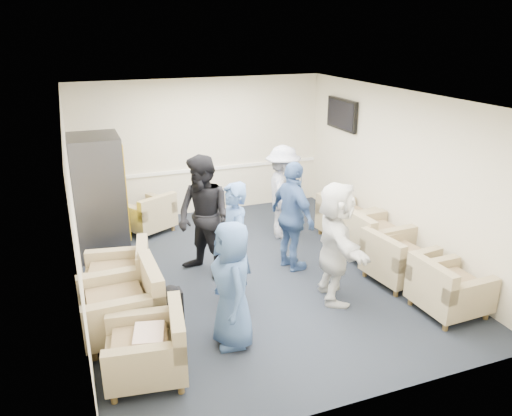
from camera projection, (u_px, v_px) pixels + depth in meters
name	position (u px, v px, depth m)	size (l,w,h in m)	color
floor	(255.00, 274.00, 7.74)	(6.00, 6.00, 0.00)	black
ceiling	(255.00, 97.00, 6.81)	(6.00, 6.00, 0.00)	white
back_wall	(202.00, 147.00, 9.91)	(5.00, 0.02, 2.70)	beige
front_wall	(368.00, 285.00, 4.64)	(5.00, 0.02, 2.70)	beige
left_wall	(74.00, 212.00, 6.44)	(0.02, 6.00, 2.70)	beige
right_wall	(398.00, 174.00, 8.11)	(0.02, 6.00, 2.70)	beige
chair_rail	(203.00, 169.00, 10.05)	(4.98, 0.04, 0.06)	white
tv	(342.00, 114.00, 9.43)	(0.10, 1.00, 0.58)	black
armchair_left_near	(151.00, 350.00, 5.37)	(0.95, 0.95, 0.67)	#9B8864
armchair_left_mid	(127.00, 307.00, 6.12)	(0.97, 0.97, 0.76)	#9B8864
armchair_left_far	(122.00, 279.00, 6.84)	(1.01, 1.01, 0.70)	#9B8864
armchair_right_near	(446.00, 290.00, 6.59)	(0.86, 0.86, 0.66)	#9B8864
armchair_right_midnear	(396.00, 261.00, 7.40)	(0.94, 0.94, 0.67)	#9B8864
armchair_right_midfar	(372.00, 239.00, 8.09)	(0.96, 0.96, 0.73)	#9B8864
armchair_right_far	(345.00, 220.00, 8.96)	(0.95, 0.95, 0.67)	#9B8864
armchair_corner	(149.00, 216.00, 9.22)	(1.08, 1.08, 0.64)	#9B8864
vending_machine	(99.00, 196.00, 8.18)	(0.81, 0.95, 2.00)	#44454B
backpack	(171.00, 301.00, 6.48)	(0.29, 0.21, 0.48)	black
pillow	(149.00, 336.00, 5.32)	(0.42, 0.31, 0.12)	#EFE5D0
person_front_left	(232.00, 285.00, 5.81)	(0.76, 0.50, 1.56)	#3D5C93
person_mid_left	(234.00, 245.00, 6.64)	(0.63, 0.42, 1.74)	#3D5C93
person_back_left	(204.00, 218.00, 7.40)	(0.91, 0.71, 1.88)	black
person_back_right	(283.00, 192.00, 8.85)	(1.09, 0.63, 1.68)	silver
person_mid_right	(293.00, 217.00, 7.64)	(1.02, 0.42, 1.74)	#3D5C93
person_front_right	(336.00, 242.00, 6.76)	(1.59, 0.51, 1.71)	white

